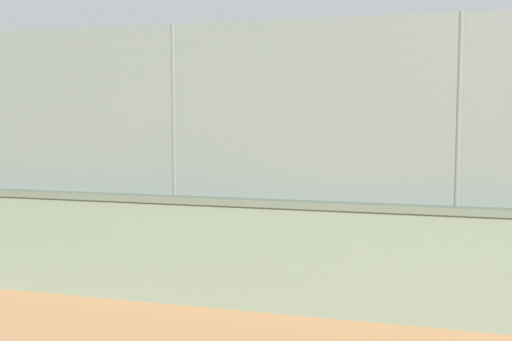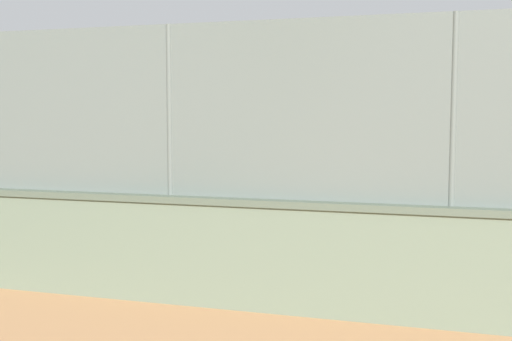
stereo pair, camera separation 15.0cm
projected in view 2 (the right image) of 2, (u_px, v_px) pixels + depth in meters
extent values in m
plane|color=tan|center=(380.00, 185.00, 20.65)|extent=(260.00, 260.00, 0.00)
cube|color=slate|center=(301.00, 260.00, 7.32)|extent=(30.01, 1.34, 1.23)
cube|color=#556151|center=(302.00, 204.00, 7.26)|extent=(30.01, 1.40, 0.08)
cube|color=slate|center=(302.00, 110.00, 7.17)|extent=(29.40, 1.00, 2.05)
cylinder|color=slate|center=(454.00, 110.00, 6.70)|extent=(0.07, 0.07, 2.05)
cylinder|color=slate|center=(170.00, 110.00, 7.64)|extent=(0.07, 0.07, 2.05)
cylinder|color=navy|center=(399.00, 177.00, 19.04)|extent=(0.20, 0.20, 0.84)
cylinder|color=navy|center=(405.00, 177.00, 18.90)|extent=(0.20, 0.20, 0.84)
cylinder|color=white|center=(402.00, 153.00, 18.91)|extent=(0.46, 0.46, 0.62)
cylinder|color=brown|center=(393.00, 148.00, 19.09)|extent=(0.35, 0.56, 0.17)
cylinder|color=brown|center=(406.00, 149.00, 18.46)|extent=(0.35, 0.56, 0.17)
sphere|color=brown|center=(403.00, 138.00, 18.87)|extent=(0.24, 0.24, 0.24)
cylinder|color=white|center=(403.00, 135.00, 18.86)|extent=(0.33, 0.33, 0.05)
cylinder|color=black|center=(403.00, 150.00, 18.34)|extent=(0.17, 0.28, 0.04)
ellipsoid|color=#333338|center=(398.00, 150.00, 18.19)|extent=(0.16, 0.28, 0.24)
cylinder|color=black|center=(45.00, 208.00, 13.00)|extent=(0.20, 0.20, 0.76)
cylinder|color=black|center=(55.00, 208.00, 13.04)|extent=(0.20, 0.20, 0.76)
cylinder|color=#429951|center=(49.00, 176.00, 12.96)|extent=(0.46, 0.46, 0.56)
cylinder|color=brown|center=(34.00, 171.00, 12.85)|extent=(0.34, 0.51, 0.16)
cylinder|color=brown|center=(62.00, 171.00, 12.71)|extent=(0.34, 0.51, 0.16)
sphere|color=brown|center=(49.00, 157.00, 12.93)|extent=(0.21, 0.21, 0.21)
cylinder|color=black|center=(49.00, 152.00, 12.92)|extent=(0.31, 0.31, 0.05)
sphere|color=orange|center=(426.00, 191.00, 18.08)|extent=(0.22, 0.22, 0.22)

